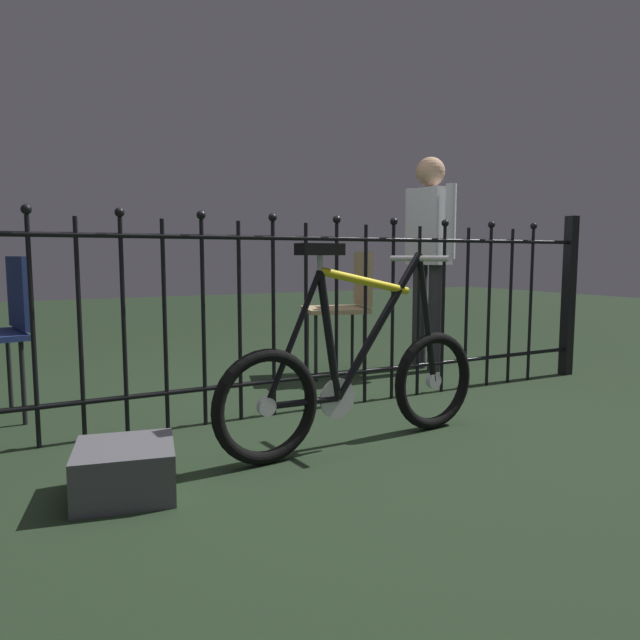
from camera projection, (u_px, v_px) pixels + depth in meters
ground_plane at (324, 445)px, 2.64m from camera, size 20.00×20.00×0.00m
iron_fence at (260, 311)px, 3.04m from camera, size 4.65×0.07×1.13m
bicycle at (358, 379)px, 2.61m from camera, size 1.40×0.40×0.91m
chair_tan at (347, 300)px, 4.12m from camera, size 0.53×0.53×0.88m
person_visitor at (429, 245)px, 4.30m from camera, size 0.22×0.47×1.57m
display_crate at (125, 470)px, 2.08m from camera, size 0.40×0.40×0.18m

